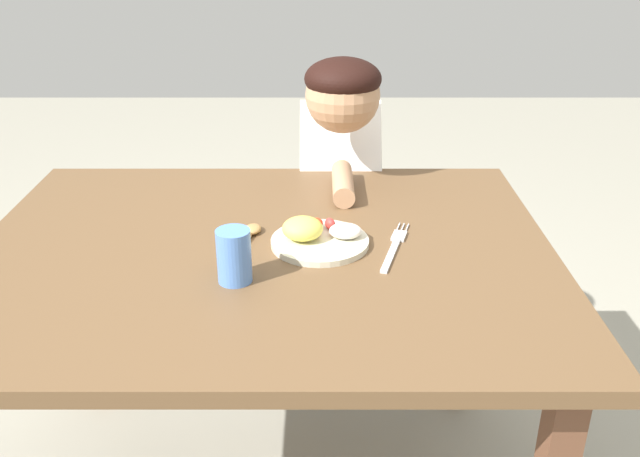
{
  "coord_description": "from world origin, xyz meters",
  "views": [
    {
      "loc": [
        0.12,
        -1.27,
        1.35
      ],
      "look_at": [
        0.12,
        0.05,
        0.73
      ],
      "focal_mm": 38.66,
      "sensor_mm": 36.0,
      "label": 1
    }
  ],
  "objects_px": {
    "spoon": "(246,238)",
    "person": "(340,204)",
    "drinking_cup": "(234,256)",
    "plate": "(317,236)",
    "fork": "(395,246)"
  },
  "relations": [
    {
      "from": "spoon",
      "to": "person",
      "type": "relative_size",
      "value": 0.18
    },
    {
      "from": "drinking_cup",
      "to": "person",
      "type": "distance_m",
      "value": 0.7
    },
    {
      "from": "plate",
      "to": "fork",
      "type": "relative_size",
      "value": 0.89
    },
    {
      "from": "fork",
      "to": "drinking_cup",
      "type": "xyz_separation_m",
      "value": [
        -0.31,
        -0.14,
        0.05
      ]
    },
    {
      "from": "spoon",
      "to": "drinking_cup",
      "type": "distance_m",
      "value": 0.17
    },
    {
      "from": "fork",
      "to": "person",
      "type": "distance_m",
      "value": 0.53
    },
    {
      "from": "plate",
      "to": "drinking_cup",
      "type": "bearing_deg",
      "value": -134.87
    },
    {
      "from": "plate",
      "to": "person",
      "type": "bearing_deg",
      "value": 82.9
    },
    {
      "from": "fork",
      "to": "spoon",
      "type": "height_order",
      "value": "spoon"
    },
    {
      "from": "plate",
      "to": "spoon",
      "type": "distance_m",
      "value": 0.15
    },
    {
      "from": "plate",
      "to": "fork",
      "type": "bearing_deg",
      "value": -5.91
    },
    {
      "from": "person",
      "to": "spoon",
      "type": "bearing_deg",
      "value": 66.19
    },
    {
      "from": "fork",
      "to": "drinking_cup",
      "type": "relative_size",
      "value": 2.19
    },
    {
      "from": "drinking_cup",
      "to": "person",
      "type": "bearing_deg",
      "value": 71.63
    },
    {
      "from": "plate",
      "to": "spoon",
      "type": "height_order",
      "value": "plate"
    }
  ]
}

